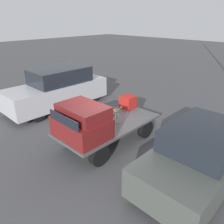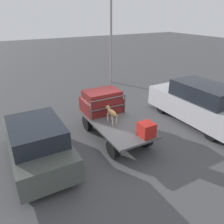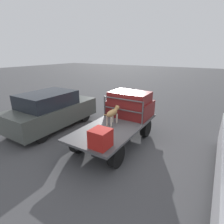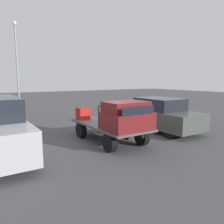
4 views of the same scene
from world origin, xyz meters
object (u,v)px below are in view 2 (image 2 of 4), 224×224
at_px(cargo_crate, 146,130).
at_px(parked_sedan, 37,143).
at_px(dog, 111,113).
at_px(parked_pickup_far, 198,103).
at_px(flatbed_truck, 115,126).
at_px(light_pole_near, 111,31).

xyz_separation_m(cargo_crate, parked_sedan, (1.39, 3.73, -0.19)).
distance_m(dog, parked_pickup_far, 4.50).
bearing_deg(flatbed_truck, parked_sedan, 93.45).
bearing_deg(flatbed_truck, parked_pickup_far, -98.83).
height_order(flatbed_truck, parked_pickup_far, parked_pickup_far).
distance_m(cargo_crate, light_pole_near, 9.86).
relative_size(parked_pickup_far, light_pole_near, 0.82).
bearing_deg(cargo_crate, parked_pickup_far, -76.56).
height_order(parked_sedan, parked_pickup_far, parked_pickup_far).
distance_m(cargo_crate, parked_sedan, 3.98).
xyz_separation_m(flatbed_truck, parked_pickup_far, (-0.67, -4.30, 0.42)).
bearing_deg(cargo_crate, parked_sedan, 69.54).
height_order(parked_sedan, light_pole_near, light_pole_near).
xyz_separation_m(cargo_crate, light_pole_near, (8.84, -3.37, 2.75)).
height_order(cargo_crate, parked_sedan, parked_sedan).
height_order(dog, parked_sedan, parked_sedan).
bearing_deg(parked_sedan, dog, -93.70).
height_order(dog, cargo_crate, dog).
xyz_separation_m(parked_sedan, parked_pickup_far, (-0.47, -7.57, 0.14)).
distance_m(flatbed_truck, parked_sedan, 3.28).
distance_m(parked_sedan, light_pole_near, 10.70).
height_order(cargo_crate, light_pole_near, light_pole_near).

